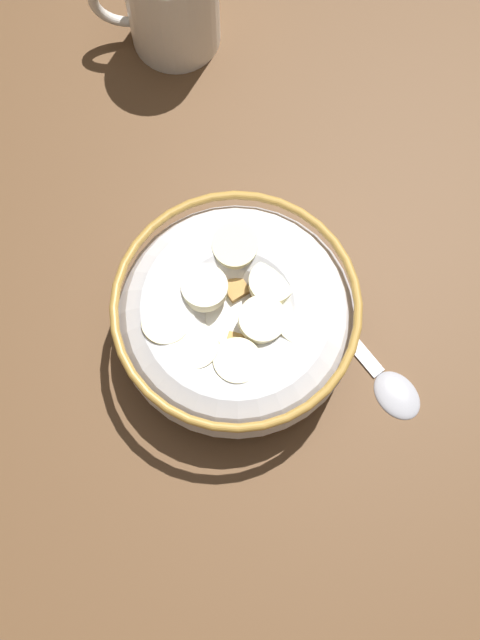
# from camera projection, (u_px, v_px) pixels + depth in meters

# --- Properties ---
(ground_plane) EXTENTS (1.38, 1.38, 0.02)m
(ground_plane) POSITION_uv_depth(u_px,v_px,m) (240.00, 336.00, 0.59)
(ground_plane) COLOR brown
(cereal_bowl) EXTENTS (0.17, 0.17, 0.07)m
(cereal_bowl) POSITION_uv_depth(u_px,v_px,m) (240.00, 318.00, 0.55)
(cereal_bowl) COLOR silver
(cereal_bowl) RESTS_ON ground_plane
(spoon) EXTENTS (0.11, 0.14, 0.01)m
(spoon) POSITION_uv_depth(u_px,v_px,m) (376.00, 365.00, 0.57)
(spoon) COLOR #A5A5AD
(spoon) RESTS_ON ground_plane
(coffee_mug) EXTENTS (0.10, 0.07, 0.09)m
(coffee_mug) POSITION_uv_depth(u_px,v_px,m) (173.00, 0.00, 0.61)
(coffee_mug) COLOR white
(coffee_mug) RESTS_ON ground_plane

